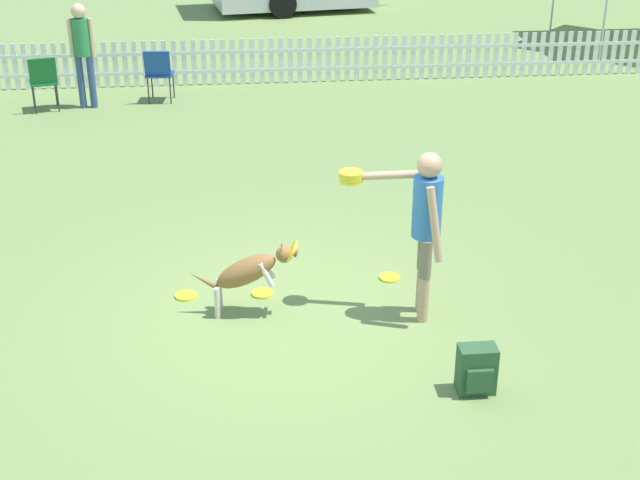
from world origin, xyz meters
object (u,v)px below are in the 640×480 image
Objects in this scene: frisbee_midfield at (186,296)px; backpack_on_grass at (477,370)px; frisbee_near_handler at (390,277)px; folding_chair_center at (159,71)px; leaping_dog at (250,271)px; frisbee_near_dog at (262,293)px; spectator_standing at (82,45)px; handler_person at (421,215)px; folding_chair_blue_left at (43,78)px.

backpack_on_grass is (2.52, -1.93, 0.20)m from frisbee_midfield.
frisbee_near_handler is 7.44m from folding_chair_center.
frisbee_near_dog is (0.13, 0.38, -0.46)m from leaping_dog.
backpack_on_grass reaches higher than frisbee_near_dog.
backpack_on_grass is 0.25× the size of spectator_standing.
spectator_standing is (-1.20, -0.18, 0.51)m from folding_chair_center.
spectator_standing is (-4.16, 7.46, -0.01)m from handler_person.
backpack_on_grass is at bearing 57.76° from leaping_dog.
handler_person is 8.54m from spectator_standing.
spectator_standing reaches higher than frisbee_near_dog.
frisbee_near_dog is 0.24× the size of folding_chair_center.
frisbee_midfield is at bearing 142.58° from backpack_on_grass.
backpack_on_grass is 9.87m from spectator_standing.
frisbee_near_dog is at bearing 107.30° from folding_chair_center.
frisbee_midfield is at bearing 96.07° from folding_chair_blue_left.
handler_person is 1.54× the size of leaping_dog.
frisbee_near_dog is 1.00× the size of frisbee_midfield.
folding_chair_blue_left reaches higher than backpack_on_grass.
folding_chair_center is at bearing -162.86° from leaping_dog.
backpack_on_grass reaches higher than frisbee_midfield.
folding_chair_center is at bearing 28.15° from handler_person.
handler_person is 1.84× the size of folding_chair_center.
frisbee_midfield is 0.24× the size of folding_chair_blue_left.
folding_chair_center is at bearing 175.71° from folding_chair_blue_left.
handler_person is at bearing 120.46° from spectator_standing.
frisbee_near_dog is at bearing 101.58° from folding_chair_blue_left.
handler_person is 1.74m from leaping_dog.
leaping_dog reaches higher than frisbee_midfield.
handler_person reaches higher than leaping_dog.
folding_chair_center is (-1.46, 7.07, 0.54)m from frisbee_near_dog.
folding_chair_blue_left is at bearing 120.42° from backpack_on_grass.
folding_chair_center reaches higher than frisbee_midfield.
folding_chair_blue_left is 0.85m from spectator_standing.
folding_chair_blue_left is (-3.33, 6.73, 0.55)m from frisbee_near_dog.
folding_chair_center is 1.32m from spectator_standing.
leaping_dog reaches higher than frisbee_near_handler.
leaping_dog is 2.42m from backpack_on_grass.
spectator_standing is at bearing -153.80° from leaping_dog.
folding_chair_blue_left is at bearing 14.89° from spectator_standing.
frisbee_midfield is (-2.15, -0.19, 0.00)m from frisbee_near_handler.
folding_chair_center is (-2.96, 7.64, -0.51)m from handler_person.
handler_person is 1.82× the size of folding_chair_blue_left.
frisbee_near_dog is at bearing 168.52° from leaping_dog.
frisbee_midfield is (-2.28, 0.59, -1.06)m from handler_person.
spectator_standing is (-2.66, 6.89, 1.05)m from frisbee_near_dog.
frisbee_midfield is at bearing 177.94° from frisbee_near_dog.
handler_person is at bearing 108.75° from folding_chair_blue_left.
leaping_dog reaches higher than backpack_on_grass.
frisbee_midfield is 7.19m from spectator_standing.
handler_person is at bearing 90.44° from leaping_dog.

